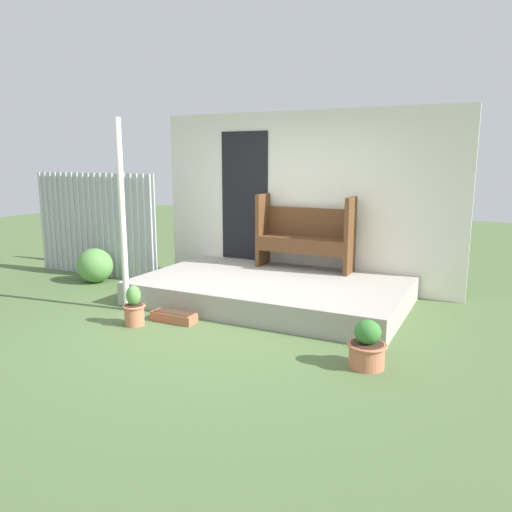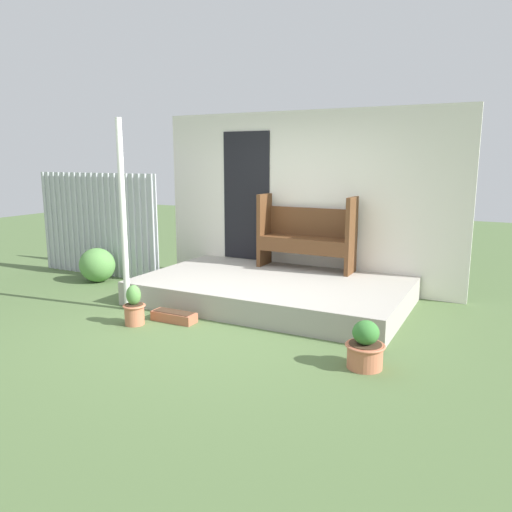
{
  "view_description": "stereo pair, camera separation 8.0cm",
  "coord_description": "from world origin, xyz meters",
  "px_view_note": "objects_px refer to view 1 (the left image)",
  "views": [
    {
      "loc": [
        2.85,
        -4.87,
        1.91
      ],
      "look_at": [
        0.25,
        0.37,
        0.76
      ],
      "focal_mm": 35.0,
      "sensor_mm": 36.0,
      "label": 1
    },
    {
      "loc": [
        2.92,
        -4.84,
        1.91
      ],
      "look_at": [
        0.25,
        0.37,
        0.76
      ],
      "focal_mm": 35.0,
      "sensor_mm": 36.0,
      "label": 2
    }
  ],
  "objects_px": {
    "planter_box_rect": "(174,317)",
    "shrub_by_fence": "(95,265)",
    "bench": "(305,233)",
    "flower_pot_left": "(134,308)",
    "support_post": "(122,217)",
    "flower_pot_middle": "(367,347)"
  },
  "relations": [
    {
      "from": "support_post",
      "to": "shrub_by_fence",
      "type": "xyz_separation_m",
      "value": [
        -1.42,
        0.92,
        -0.93
      ]
    },
    {
      "from": "flower_pot_middle",
      "to": "planter_box_rect",
      "type": "bearing_deg",
      "value": 173.02
    },
    {
      "from": "shrub_by_fence",
      "to": "flower_pot_left",
      "type": "bearing_deg",
      "value": -35.45
    },
    {
      "from": "planter_box_rect",
      "to": "shrub_by_fence",
      "type": "bearing_deg",
      "value": 154.9
    },
    {
      "from": "support_post",
      "to": "planter_box_rect",
      "type": "xyz_separation_m",
      "value": [
        0.82,
        -0.13,
        -1.14
      ]
    },
    {
      "from": "support_post",
      "to": "bench",
      "type": "height_order",
      "value": "support_post"
    },
    {
      "from": "flower_pot_middle",
      "to": "shrub_by_fence",
      "type": "bearing_deg",
      "value": 163.82
    },
    {
      "from": "support_post",
      "to": "shrub_by_fence",
      "type": "distance_m",
      "value": 1.93
    },
    {
      "from": "flower_pot_left",
      "to": "planter_box_rect",
      "type": "height_order",
      "value": "flower_pot_left"
    },
    {
      "from": "planter_box_rect",
      "to": "shrub_by_fence",
      "type": "relative_size",
      "value": 0.96
    },
    {
      "from": "planter_box_rect",
      "to": "bench",
      "type": "bearing_deg",
      "value": 68.24
    },
    {
      "from": "shrub_by_fence",
      "to": "bench",
      "type": "bearing_deg",
      "value": 19.05
    },
    {
      "from": "support_post",
      "to": "flower_pot_middle",
      "type": "distance_m",
      "value": 3.38
    },
    {
      "from": "bench",
      "to": "flower_pot_left",
      "type": "distance_m",
      "value": 2.77
    },
    {
      "from": "bench",
      "to": "support_post",
      "type": "bearing_deg",
      "value": -129.5
    },
    {
      "from": "support_post",
      "to": "flower_pot_middle",
      "type": "height_order",
      "value": "support_post"
    },
    {
      "from": "bench",
      "to": "planter_box_rect",
      "type": "distance_m",
      "value": 2.41
    },
    {
      "from": "flower_pot_middle",
      "to": "bench",
      "type": "bearing_deg",
      "value": 122.56
    },
    {
      "from": "flower_pot_middle",
      "to": "planter_box_rect",
      "type": "xyz_separation_m",
      "value": [
        -2.38,
        0.29,
        -0.14
      ]
    },
    {
      "from": "bench",
      "to": "flower_pot_left",
      "type": "bearing_deg",
      "value": -115.62
    },
    {
      "from": "bench",
      "to": "flower_pot_left",
      "type": "relative_size",
      "value": 2.99
    },
    {
      "from": "bench",
      "to": "shrub_by_fence",
      "type": "relative_size",
      "value": 2.46
    }
  ]
}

